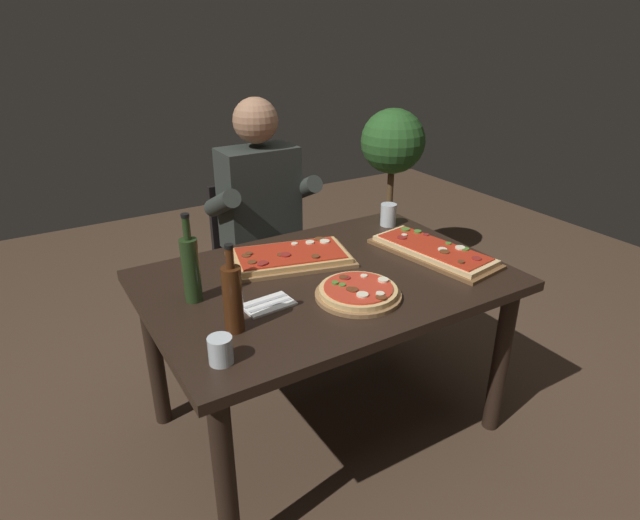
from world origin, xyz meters
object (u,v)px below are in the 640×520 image
(dining_table, at_px, (326,297))
(seated_diner, at_px, (264,217))
(pizza_round_far, at_px, (358,292))
(oil_bottle_amber, at_px, (233,297))
(pizza_rectangular_front, at_px, (290,257))
(diner_chair, at_px, (256,255))
(tumbler_far_side, at_px, (388,216))
(wine_bottle_dark, at_px, (191,268))
(pizza_rectangular_left, at_px, (433,251))
(tumbler_near_camera, at_px, (221,352))
(potted_plant_corner, at_px, (391,176))

(dining_table, relative_size, seated_diner, 1.05)
(pizza_round_far, height_order, oil_bottle_amber, oil_bottle_amber)
(pizza_rectangular_front, distance_m, diner_chair, 0.73)
(tumbler_far_side, bearing_deg, wine_bottle_dark, -167.35)
(wine_bottle_dark, xyz_separation_m, oil_bottle_amber, (0.05, -0.26, -0.01))
(dining_table, height_order, pizza_rectangular_front, pizza_rectangular_front)
(pizza_rectangular_front, bearing_deg, diner_chair, 78.16)
(tumbler_far_side, bearing_deg, dining_table, -149.89)
(oil_bottle_amber, relative_size, diner_chair, 0.35)
(tumbler_far_side, bearing_deg, diner_chair, 131.64)
(pizza_rectangular_left, xyz_separation_m, tumbler_near_camera, (-1.07, -0.26, 0.02))
(diner_chair, bearing_deg, oil_bottle_amber, -117.80)
(dining_table, relative_size, pizza_rectangular_left, 2.35)
(seated_diner, bearing_deg, pizza_rectangular_left, -62.61)
(oil_bottle_amber, height_order, diner_chair, oil_bottle_amber)
(oil_bottle_amber, bearing_deg, dining_table, 21.31)
(tumbler_far_side, bearing_deg, pizza_rectangular_left, -98.50)
(pizza_rectangular_left, xyz_separation_m, pizza_round_far, (-0.49, -0.14, -0.00))
(wine_bottle_dark, bearing_deg, diner_chair, 52.48)
(dining_table, distance_m, oil_bottle_amber, 0.54)
(oil_bottle_amber, xyz_separation_m, tumbler_near_camera, (-0.11, -0.15, -0.08))
(wine_bottle_dark, bearing_deg, pizza_rectangular_left, -8.43)
(pizza_round_far, bearing_deg, seated_diner, 85.54)
(seated_diner, xyz_separation_m, potted_plant_corner, (1.16, 0.43, -0.06))
(tumbler_near_camera, bearing_deg, diner_chair, 61.12)
(seated_diner, bearing_deg, wine_bottle_dark, -132.27)
(pizza_rectangular_left, relative_size, potted_plant_corner, 0.53)
(pizza_round_far, height_order, wine_bottle_dark, wine_bottle_dark)
(oil_bottle_amber, bearing_deg, tumbler_near_camera, -125.97)
(pizza_rectangular_front, bearing_deg, wine_bottle_dark, -166.05)
(dining_table, bearing_deg, pizza_rectangular_left, -7.73)
(pizza_round_far, bearing_deg, oil_bottle_amber, 177.02)
(pizza_rectangular_left, height_order, tumbler_far_side, tumbler_far_side)
(tumbler_near_camera, xyz_separation_m, tumbler_far_side, (1.13, 0.65, 0.01))
(wine_bottle_dark, xyz_separation_m, potted_plant_corner, (1.76, 1.08, -0.18))
(tumbler_far_side, distance_m, seated_diner, 0.63)
(tumbler_far_side, distance_m, diner_chair, 0.77)
(dining_table, bearing_deg, diner_chair, 84.60)
(pizza_rectangular_left, bearing_deg, diner_chair, 114.27)
(diner_chair, height_order, potted_plant_corner, potted_plant_corner)
(diner_chair, relative_size, seated_diner, 0.65)
(dining_table, xyz_separation_m, seated_diner, (0.08, 0.74, 0.10))
(diner_chair, bearing_deg, wine_bottle_dark, -127.52)
(dining_table, xyz_separation_m, tumbler_far_side, (0.56, 0.32, 0.14))
(pizza_rectangular_left, xyz_separation_m, tumbler_far_side, (0.06, 0.39, 0.03))
(pizza_rectangular_front, distance_m, pizza_rectangular_left, 0.61)
(diner_chair, bearing_deg, tumbler_far_side, -48.36)
(wine_bottle_dark, distance_m, tumbler_far_side, 1.10)
(pizza_rectangular_left, distance_m, tumbler_far_side, 0.39)
(seated_diner, relative_size, potted_plant_corner, 1.17)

